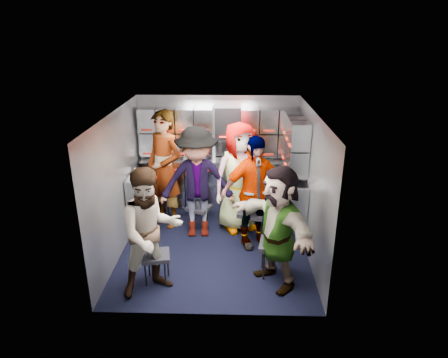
{
  "coord_description": "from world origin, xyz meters",
  "views": [
    {
      "loc": [
        0.3,
        -5.34,
        3.24
      ],
      "look_at": [
        0.14,
        0.35,
        1.02
      ],
      "focal_mm": 32.0,
      "sensor_mm": 36.0,
      "label": 1
    }
  ],
  "objects_px": {
    "attendant_arc_a": "(151,232)",
    "attendant_arc_e": "(278,227)",
    "jump_seat_mid_left": "(199,209)",
    "attendant_arc_b": "(197,183)",
    "jump_seat_mid_right": "(252,214)",
    "jump_seat_center": "(239,202)",
    "attendant_arc_d": "(253,192)",
    "jump_seat_near_right": "(275,247)",
    "jump_seat_near_left": "(156,257)",
    "attendant_arc_c": "(239,177)",
    "attendant_standing": "(164,169)"
  },
  "relations": [
    {
      "from": "attendant_arc_a",
      "to": "attendant_arc_d",
      "type": "height_order",
      "value": "attendant_arc_d"
    },
    {
      "from": "jump_seat_center",
      "to": "attendant_arc_d",
      "type": "xyz_separation_m",
      "value": [
        0.21,
        -0.72,
        0.49
      ]
    },
    {
      "from": "attendant_arc_d",
      "to": "attendant_standing",
      "type": "bearing_deg",
      "value": 133.56
    },
    {
      "from": "attendant_arc_a",
      "to": "attendant_arc_b",
      "type": "relative_size",
      "value": 0.93
    },
    {
      "from": "jump_seat_mid_left",
      "to": "attendant_arc_b",
      "type": "relative_size",
      "value": 0.25
    },
    {
      "from": "jump_seat_near_right",
      "to": "jump_seat_center",
      "type": "bearing_deg",
      "value": 107.44
    },
    {
      "from": "attendant_arc_c",
      "to": "jump_seat_mid_left",
      "type": "bearing_deg",
      "value": 161.03
    },
    {
      "from": "jump_seat_mid_left",
      "to": "jump_seat_mid_right",
      "type": "height_order",
      "value": "jump_seat_mid_right"
    },
    {
      "from": "jump_seat_near_left",
      "to": "attendant_standing",
      "type": "distance_m",
      "value": 1.79
    },
    {
      "from": "jump_seat_near_right",
      "to": "attendant_arc_b",
      "type": "height_order",
      "value": "attendant_arc_b"
    },
    {
      "from": "jump_seat_mid_right",
      "to": "attendant_standing",
      "type": "distance_m",
      "value": 1.62
    },
    {
      "from": "jump_seat_mid_right",
      "to": "attendant_arc_e",
      "type": "distance_m",
      "value": 1.27
    },
    {
      "from": "jump_seat_near_left",
      "to": "jump_seat_mid_left",
      "type": "bearing_deg",
      "value": 73.58
    },
    {
      "from": "jump_seat_center",
      "to": "jump_seat_near_right",
      "type": "bearing_deg",
      "value": -72.56
    },
    {
      "from": "attendant_arc_d",
      "to": "attendant_arc_e",
      "type": "xyz_separation_m",
      "value": [
        0.28,
        -0.99,
        -0.05
      ]
    },
    {
      "from": "attendant_arc_a",
      "to": "attendant_arc_d",
      "type": "xyz_separation_m",
      "value": [
        1.3,
        1.19,
        0.04
      ]
    },
    {
      "from": "attendant_arc_a",
      "to": "attendant_arc_e",
      "type": "relative_size",
      "value": 1.02
    },
    {
      "from": "jump_seat_center",
      "to": "attendant_arc_c",
      "type": "relative_size",
      "value": 0.26
    },
    {
      "from": "attendant_standing",
      "to": "attendant_arc_b",
      "type": "bearing_deg",
      "value": 4.38
    },
    {
      "from": "jump_seat_near_right",
      "to": "attendant_arc_d",
      "type": "distance_m",
      "value": 0.96
    },
    {
      "from": "jump_seat_mid_right",
      "to": "jump_seat_near_right",
      "type": "height_order",
      "value": "jump_seat_near_right"
    },
    {
      "from": "jump_seat_near_left",
      "to": "attendant_arc_d",
      "type": "relative_size",
      "value": 0.24
    },
    {
      "from": "attendant_arc_a",
      "to": "jump_seat_center",
      "type": "bearing_deg",
      "value": 31.14
    },
    {
      "from": "jump_seat_mid_right",
      "to": "attendant_arc_b",
      "type": "height_order",
      "value": "attendant_arc_b"
    },
    {
      "from": "jump_seat_mid_left",
      "to": "jump_seat_near_left",
      "type": "bearing_deg",
      "value": -106.42
    },
    {
      "from": "attendant_arc_d",
      "to": "jump_seat_mid_right",
      "type": "bearing_deg",
      "value": 68.22
    },
    {
      "from": "jump_seat_near_right",
      "to": "attendant_arc_a",
      "type": "height_order",
      "value": "attendant_arc_a"
    },
    {
      "from": "attendant_arc_a",
      "to": "attendant_arc_c",
      "type": "distance_m",
      "value": 2.06
    },
    {
      "from": "jump_seat_near_left",
      "to": "attendant_standing",
      "type": "height_order",
      "value": "attendant_standing"
    },
    {
      "from": "jump_seat_near_left",
      "to": "attendant_arc_c",
      "type": "bearing_deg",
      "value": 54.73
    },
    {
      "from": "jump_seat_mid_left",
      "to": "attendant_arc_d",
      "type": "height_order",
      "value": "attendant_arc_d"
    },
    {
      "from": "attendant_arc_a",
      "to": "attendant_arc_b",
      "type": "height_order",
      "value": "attendant_arc_b"
    },
    {
      "from": "jump_seat_mid_right",
      "to": "attendant_arc_e",
      "type": "xyz_separation_m",
      "value": [
        0.28,
        -1.17,
        0.4
      ]
    },
    {
      "from": "jump_seat_mid_left",
      "to": "attendant_arc_c",
      "type": "bearing_deg",
      "value": 5.96
    },
    {
      "from": "attendant_arc_b",
      "to": "attendant_arc_d",
      "type": "relative_size",
      "value": 1.03
    },
    {
      "from": "attendant_arc_a",
      "to": "attendant_arc_e",
      "type": "bearing_deg",
      "value": -21.58
    },
    {
      "from": "jump_seat_near_right",
      "to": "attendant_arc_a",
      "type": "xyz_separation_m",
      "value": [
        -1.58,
        -0.39,
        0.4
      ]
    },
    {
      "from": "jump_seat_mid_left",
      "to": "attendant_arc_a",
      "type": "bearing_deg",
      "value": -104.73
    },
    {
      "from": "jump_seat_mid_right",
      "to": "attendant_arc_d",
      "type": "relative_size",
      "value": 0.28
    },
    {
      "from": "attendant_arc_b",
      "to": "attendant_arc_e",
      "type": "xyz_separation_m",
      "value": [
        1.14,
        -1.28,
        -0.08
      ]
    },
    {
      "from": "jump_seat_near_right",
      "to": "attendant_arc_a",
      "type": "relative_size",
      "value": 0.29
    },
    {
      "from": "jump_seat_near_right",
      "to": "attendant_arc_e",
      "type": "xyz_separation_m",
      "value": [
        -0.0,
        -0.18,
        0.39
      ]
    },
    {
      "from": "jump_seat_center",
      "to": "attendant_arc_e",
      "type": "relative_size",
      "value": 0.29
    },
    {
      "from": "attendant_standing",
      "to": "attendant_arc_b",
      "type": "xyz_separation_m",
      "value": [
        0.58,
        -0.37,
        -0.09
      ]
    },
    {
      "from": "attendant_arc_c",
      "to": "attendant_arc_d",
      "type": "distance_m",
      "value": 0.58
    },
    {
      "from": "attendant_arc_c",
      "to": "attendant_arc_e",
      "type": "xyz_separation_m",
      "value": [
        0.48,
        -1.53,
        -0.09
      ]
    },
    {
      "from": "attendant_arc_a",
      "to": "attendant_standing",
      "type": "bearing_deg",
      "value": 65.29
    },
    {
      "from": "jump_seat_mid_left",
      "to": "jump_seat_near_right",
      "type": "distance_m",
      "value": 1.72
    },
    {
      "from": "jump_seat_center",
      "to": "attendant_arc_d",
      "type": "bearing_deg",
      "value": -74.12
    },
    {
      "from": "jump_seat_mid_left",
      "to": "jump_seat_mid_right",
      "type": "relative_size",
      "value": 0.93
    }
  ]
}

